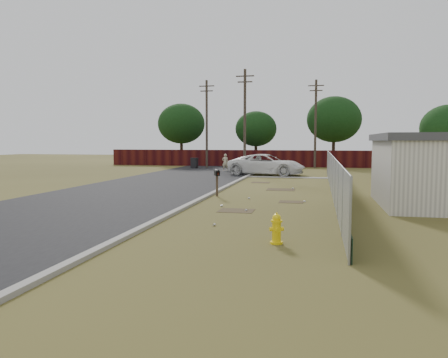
% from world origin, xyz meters
% --- Properties ---
extents(ground, '(120.00, 120.00, 0.00)m').
position_xyz_m(ground, '(0.00, 0.00, 0.00)').
color(ground, olive).
rests_on(ground, ground).
extents(street, '(15.10, 60.00, 0.12)m').
position_xyz_m(street, '(-6.76, 8.05, 0.02)').
color(street, black).
rests_on(street, ground).
extents(chainlink_fence, '(0.10, 27.06, 2.02)m').
position_xyz_m(chainlink_fence, '(3.12, 1.03, 0.80)').
color(chainlink_fence, gray).
rests_on(chainlink_fence, ground).
extents(privacy_fence, '(30.00, 0.12, 1.80)m').
position_xyz_m(privacy_fence, '(-6.00, 25.00, 0.90)').
color(privacy_fence, '#45120E').
rests_on(privacy_fence, ground).
extents(utility_poles, '(12.60, 8.24, 9.00)m').
position_xyz_m(utility_poles, '(-3.67, 20.67, 4.69)').
color(utility_poles, '#43372D').
rests_on(utility_poles, ground).
extents(horizon_trees, '(33.32, 31.94, 7.78)m').
position_xyz_m(horizon_trees, '(0.84, 23.56, 4.63)').
color(horizon_trees, '#342517').
rests_on(horizon_trees, ground).
extents(fire_hydrant, '(0.44, 0.44, 0.86)m').
position_xyz_m(fire_hydrant, '(1.31, -10.29, 0.40)').
color(fire_hydrant, yellow).
rests_on(fire_hydrant, ground).
extents(mailbox, '(0.40, 0.57, 1.35)m').
position_xyz_m(mailbox, '(-2.60, -0.70, 1.07)').
color(mailbox, brown).
rests_on(mailbox, ground).
extents(pickup_truck, '(6.56, 3.81, 1.72)m').
position_xyz_m(pickup_truck, '(-1.77, 13.58, 0.86)').
color(pickup_truck, white).
rests_on(pickup_truck, ground).
extents(pedestrian, '(0.68, 0.56, 1.61)m').
position_xyz_m(pedestrian, '(-6.07, 17.46, 0.81)').
color(pedestrian, '#C2B98E').
rests_on(pedestrian, ground).
extents(trash_bin, '(0.71, 0.78, 1.07)m').
position_xyz_m(trash_bin, '(-10.00, 20.81, 0.55)').
color(trash_bin, black).
rests_on(trash_bin, ground).
extents(scattered_litter, '(3.52, 11.80, 0.07)m').
position_xyz_m(scattered_litter, '(-0.17, -2.86, 0.04)').
color(scattered_litter, beige).
rests_on(scattered_litter, ground).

